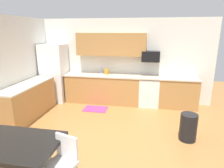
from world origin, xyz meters
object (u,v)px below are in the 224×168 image
object	(u,v)px
oven_range	(149,91)
dining_table	(11,146)
refrigerator	(55,73)
kettle	(107,72)
chair_near_table	(63,160)
trash_bin	(188,127)
microwave	(151,56)

from	to	relation	value
oven_range	dining_table	xyz separation A→B (m)	(-1.99, -3.82, 0.23)
refrigerator	kettle	distance (m)	1.76
kettle	refrigerator	bearing A→B (deg)	-175.76
oven_range	chair_near_table	size ratio (longest dim) A/B	1.07
refrigerator	trash_bin	distance (m)	4.45
oven_range	dining_table	distance (m)	4.31
oven_range	microwave	bearing A→B (deg)	90.00
microwave	chair_near_table	distance (m)	4.19
chair_near_table	kettle	xyz separation A→B (m)	(-0.16, 3.82, 0.52)
oven_range	trash_bin	world-z (taller)	oven_range
refrigerator	trash_bin	xyz separation A→B (m)	(3.98, -1.88, -0.65)
trash_bin	kettle	world-z (taller)	kettle
dining_table	microwave	bearing A→B (deg)	63.13
refrigerator	kettle	size ratio (longest dim) A/B	9.48
refrigerator	oven_range	size ratio (longest dim) A/B	2.08
kettle	trash_bin	bearing A→B (deg)	-42.16
dining_table	chair_near_table	world-z (taller)	chair_near_table
refrigerator	trash_bin	world-z (taller)	refrigerator
trash_bin	microwave	bearing A→B (deg)	112.37
refrigerator	microwave	xyz separation A→B (m)	(3.13, 0.18, 0.61)
microwave	trash_bin	xyz separation A→B (m)	(0.85, -2.06, -1.25)
refrigerator	dining_table	world-z (taller)	refrigerator
oven_range	dining_table	bearing A→B (deg)	-117.48
refrigerator	dining_table	size ratio (longest dim) A/B	1.35
microwave	trash_bin	world-z (taller)	microwave
oven_range	kettle	distance (m)	1.49
oven_range	microwave	world-z (taller)	microwave
oven_range	trash_bin	size ratio (longest dim) A/B	1.52
chair_near_table	kettle	bearing A→B (deg)	92.36
oven_range	chair_near_table	world-z (taller)	oven_range
refrigerator	microwave	bearing A→B (deg)	3.29
chair_near_table	trash_bin	size ratio (longest dim) A/B	1.42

